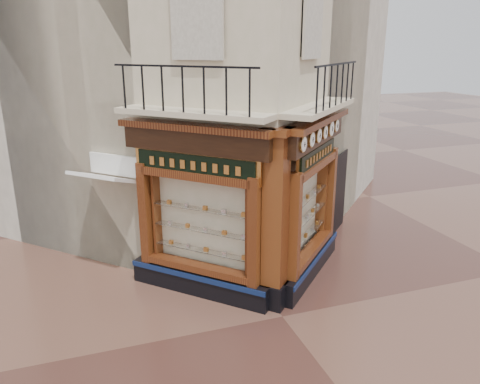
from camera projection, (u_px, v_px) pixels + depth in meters
name	position (u px, v px, depth m)	size (l,w,h in m)	color
ground	(282.00, 317.00, 9.99)	(80.00, 80.00, 0.00)	#452720
main_building	(203.00, 29.00, 13.74)	(8.00, 8.00, 12.00)	beige
neighbour_left	(111.00, 46.00, 15.35)	(8.00, 8.00, 11.00)	beige
neighbour_right	(252.00, 46.00, 16.89)	(8.00, 8.00, 11.00)	beige
shopfront_left	(198.00, 213.00, 10.37)	(2.86, 2.86, 3.98)	black
shopfront_right	(312.00, 200.00, 11.24)	(2.86, 2.86, 3.98)	black
corner_pilaster	(275.00, 224.00, 9.85)	(0.85, 0.85, 3.98)	black
balcony	(260.00, 109.00, 10.06)	(5.94, 2.97, 1.03)	beige
clock_a	(303.00, 144.00, 9.47)	(0.28, 0.28, 0.34)	#AF833A
clock_b	(311.00, 140.00, 9.94)	(0.28, 0.28, 0.34)	#AF833A
clock_c	(319.00, 136.00, 10.38)	(0.27, 0.27, 0.34)	#AF833A
clock_d	(325.00, 132.00, 10.80)	(0.27, 0.27, 0.33)	#AF833A
clock_e	(331.00, 129.00, 11.26)	(0.31, 0.31, 0.39)	#AF833A
clock_f	(336.00, 126.00, 11.67)	(0.27, 0.27, 0.33)	#AF833A
awning	(111.00, 276.00, 11.76)	(1.46, 0.88, 0.08)	white
signboard_left	(195.00, 165.00, 9.97)	(2.23, 2.23, 0.60)	#C07E38
signboard_right	(317.00, 155.00, 10.87)	(1.94, 1.94, 0.52)	#C07E38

